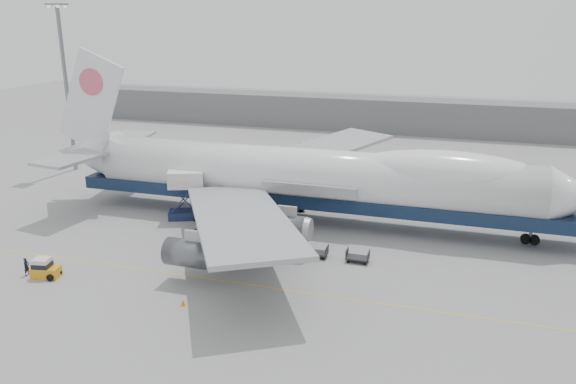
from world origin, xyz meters
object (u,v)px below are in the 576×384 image
(airliner, at_px, (313,176))
(catering_truck, at_px, (187,192))
(baggage_tug, at_px, (44,269))
(ground_worker, at_px, (26,267))

(airliner, bearing_deg, catering_truck, -166.82)
(baggage_tug, xyz_separation_m, ground_worker, (-1.89, -0.18, 0.05))
(ground_worker, bearing_deg, airliner, -46.01)
(airliner, height_order, catering_truck, airliner)
(airliner, distance_m, ground_worker, 31.98)
(catering_truck, relative_size, ground_worker, 3.41)
(airliner, xyz_separation_m, catering_truck, (-14.88, -3.48, -2.20))
(catering_truck, xyz_separation_m, ground_worker, (-7.59, -18.77, -2.55))
(airliner, relative_size, ground_worker, 38.06)
(airliner, xyz_separation_m, baggage_tug, (-20.58, -22.07, -4.79))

